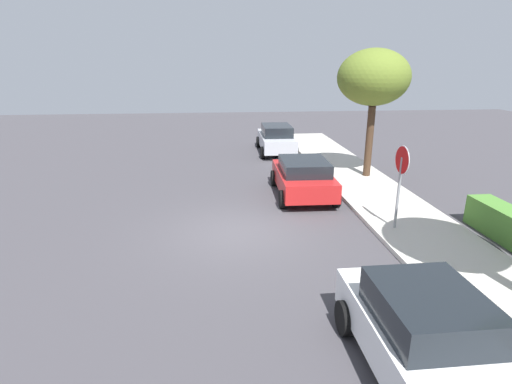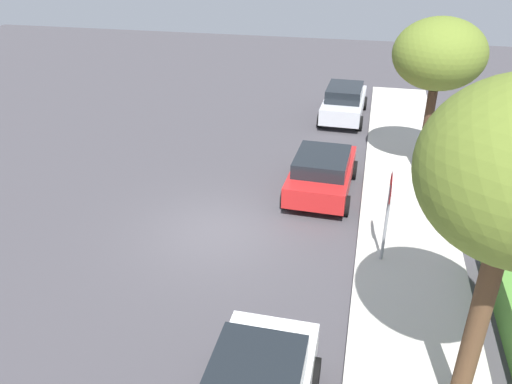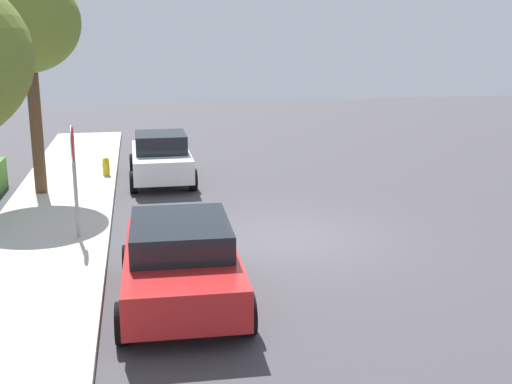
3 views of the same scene
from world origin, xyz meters
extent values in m
plane|color=#423F44|center=(0.00, 0.00, 0.00)|extent=(60.00, 60.00, 0.00)
cube|color=beige|center=(0.00, 5.37, 0.07)|extent=(32.00, 2.76, 0.14)
cylinder|color=gray|center=(0.50, 4.64, 1.14)|extent=(0.08, 0.08, 2.28)
cylinder|color=white|center=(0.50, 4.64, 2.20)|extent=(0.84, 0.03, 0.84)
cylinder|color=red|center=(0.50, 4.64, 2.20)|extent=(0.78, 0.04, 0.78)
cube|color=red|center=(-3.17, 2.64, 0.63)|extent=(3.96, 1.98, 0.65)
cube|color=black|center=(-3.00, 2.63, 1.19)|extent=(2.19, 1.71, 0.47)
cylinder|color=black|center=(-4.53, 1.73, 0.32)|extent=(0.65, 0.24, 0.64)
cylinder|color=black|center=(-4.48, 3.61, 0.32)|extent=(0.65, 0.24, 0.64)
cylinder|color=black|center=(-1.87, 1.66, 0.32)|extent=(0.65, 0.24, 0.64)
cylinder|color=black|center=(-1.82, 3.54, 0.32)|extent=(0.65, 0.24, 0.64)
cube|color=white|center=(6.28, 2.59, 0.64)|extent=(4.08, 1.74, 0.68)
cube|color=black|center=(6.08, 2.59, 1.26)|extent=(1.81, 1.52, 0.56)
cylinder|color=black|center=(4.90, 1.72, 0.32)|extent=(0.64, 0.22, 0.64)
cylinder|color=black|center=(4.89, 3.44, 0.32)|extent=(0.64, 0.22, 0.64)
cube|color=silver|center=(-10.86, 2.76, 0.65)|extent=(4.40, 1.83, 0.69)
cube|color=black|center=(-10.68, 2.75, 1.27)|extent=(2.34, 1.57, 0.55)
cylinder|color=black|center=(-9.35, 3.59, 0.32)|extent=(0.64, 0.23, 0.64)
cylinder|color=black|center=(-9.39, 1.86, 0.32)|extent=(0.64, 0.23, 0.64)
cylinder|color=black|center=(-12.32, 3.66, 0.32)|extent=(0.64, 0.23, 0.64)
cylinder|color=black|center=(-12.36, 1.93, 0.32)|extent=(0.64, 0.23, 0.64)
cylinder|color=#422D1E|center=(-5.19, 5.89, 1.56)|extent=(0.30, 0.30, 3.11)
ellipsoid|color=olive|center=(-5.37, 5.91, 4.25)|extent=(2.94, 2.94, 2.29)
camera|label=1|loc=(11.00, -0.55, 4.82)|focal=28.00mm
camera|label=2|loc=(11.68, 3.93, 7.73)|focal=35.00mm
camera|label=3|loc=(-13.47, 3.27, 4.52)|focal=45.00mm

